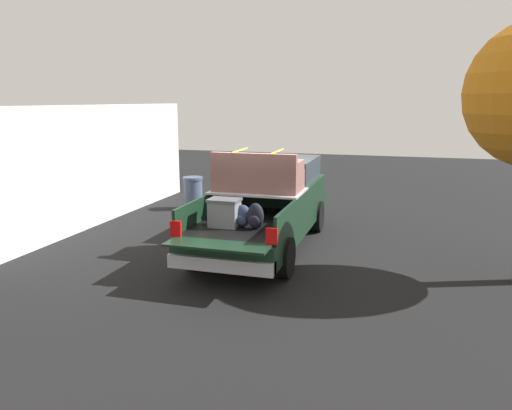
# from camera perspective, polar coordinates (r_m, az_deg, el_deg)

# --- Properties ---
(ground_plane) EXTENTS (40.00, 40.00, 0.00)m
(ground_plane) POSITION_cam_1_polar(r_m,az_deg,el_deg) (11.24, 0.88, -4.88)
(ground_plane) COLOR black
(pickup_truck) EXTENTS (6.05, 2.06, 2.23)m
(pickup_truck) POSITION_cam_1_polar(r_m,az_deg,el_deg) (11.35, 1.39, 0.28)
(pickup_truck) COLOR black
(pickup_truck) RESTS_ON ground_plane
(building_facade) EXTENTS (9.08, 0.36, 3.13)m
(building_facade) POSITION_cam_1_polar(r_m,az_deg,el_deg) (14.11, -17.50, 4.53)
(building_facade) COLOR silver
(building_facade) RESTS_ON ground_plane
(trash_can) EXTENTS (0.60, 0.60, 0.98)m
(trash_can) POSITION_cam_1_polar(r_m,az_deg,el_deg) (15.21, -7.23, 1.41)
(trash_can) COLOR #3F4C66
(trash_can) RESTS_ON ground_plane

